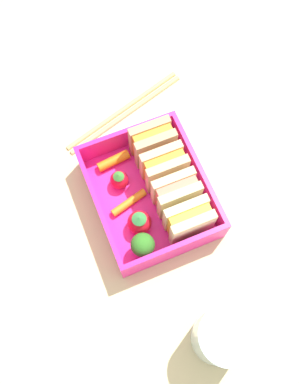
% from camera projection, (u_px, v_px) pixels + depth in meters
% --- Properties ---
extents(ground_plane, '(1.20, 1.20, 0.02)m').
position_uv_depth(ground_plane, '(150.00, 201.00, 0.59)').
color(ground_plane, beige).
extents(bento_tray, '(0.17, 0.14, 0.01)m').
position_uv_depth(bento_tray, '(150.00, 197.00, 0.57)').
color(bento_tray, '#EF2090').
rests_on(bento_tray, ground_plane).
extents(bento_rim, '(0.17, 0.14, 0.04)m').
position_uv_depth(bento_rim, '(150.00, 191.00, 0.55)').
color(bento_rim, '#EF2090').
rests_on(bento_rim, bento_tray).
extents(sandwich_left, '(0.03, 0.06, 0.06)m').
position_uv_depth(sandwich_left, '(153.00, 143.00, 0.56)').
color(sandwich_left, tan).
rests_on(sandwich_left, bento_tray).
extents(sandwich_center_left, '(0.03, 0.06, 0.06)m').
position_uv_depth(sandwich_center_left, '(164.00, 167.00, 0.55)').
color(sandwich_center_left, '#E4B383').
rests_on(sandwich_center_left, bento_tray).
extents(sandwich_center, '(0.03, 0.06, 0.06)m').
position_uv_depth(sandwich_center, '(176.00, 193.00, 0.54)').
color(sandwich_center, beige).
rests_on(sandwich_center, bento_tray).
extents(sandwich_center_right, '(0.03, 0.06, 0.06)m').
position_uv_depth(sandwich_center_right, '(188.00, 221.00, 0.52)').
color(sandwich_center_right, beige).
rests_on(sandwich_center_right, bento_tray).
extents(carrot_stick_left, '(0.02, 0.05, 0.01)m').
position_uv_depth(carrot_stick_left, '(113.00, 161.00, 0.58)').
color(carrot_stick_left, orange).
rests_on(carrot_stick_left, bento_tray).
extents(strawberry_far_left, '(0.02, 0.02, 0.03)m').
position_uv_depth(strawberry_far_left, '(119.00, 180.00, 0.56)').
color(strawberry_far_left, red).
rests_on(strawberry_far_left, bento_tray).
extents(carrot_stick_far_left, '(0.02, 0.05, 0.01)m').
position_uv_depth(carrot_stick_far_left, '(129.00, 203.00, 0.56)').
color(carrot_stick_far_left, orange).
rests_on(carrot_stick_far_left, bento_tray).
extents(strawberry_left, '(0.03, 0.03, 0.04)m').
position_uv_depth(strawberry_left, '(139.00, 222.00, 0.54)').
color(strawberry_left, red).
rests_on(strawberry_left, bento_tray).
extents(broccoli_floret, '(0.03, 0.03, 0.04)m').
position_uv_depth(broccoli_floret, '(143.00, 245.00, 0.52)').
color(broccoli_floret, '#94BC6F').
rests_on(broccoli_floret, bento_tray).
extents(chopstick_pair, '(0.07, 0.19, 0.01)m').
position_uv_depth(chopstick_pair, '(124.00, 111.00, 0.62)').
color(chopstick_pair, tan).
rests_on(chopstick_pair, ground_plane).
extents(drinking_glass, '(0.06, 0.06, 0.08)m').
position_uv_depth(drinking_glass, '(222.00, 337.00, 0.48)').
color(drinking_glass, silver).
rests_on(drinking_glass, ground_plane).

